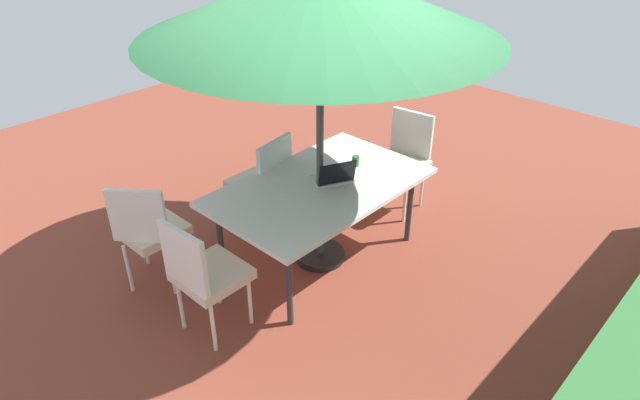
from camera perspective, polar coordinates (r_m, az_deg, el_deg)
name	(u,v)px	position (r m, az deg, el deg)	size (l,w,h in m)	color
ground_plane	(320,258)	(5.01, 0.00, -5.99)	(10.00, 10.00, 0.02)	brown
dining_table	(320,190)	(4.62, 0.00, 1.06)	(1.82, 1.10, 0.75)	white
patio_umbrella	(320,2)	(4.07, 0.00, 19.61)	(2.63, 2.63, 2.46)	#4C4C4C
chair_west	(403,157)	(5.53, 8.49, 4.37)	(0.49, 0.48, 0.98)	beige
chair_south	(263,180)	(5.09, -5.83, 2.07)	(0.48, 0.49, 0.98)	beige
chair_southeast	(149,228)	(4.61, -17.13, -2.74)	(0.58, 0.58, 0.98)	beige
chair_east	(204,272)	(4.04, -11.77, -7.21)	(0.47, 0.46, 0.98)	beige
laptop	(334,177)	(4.61, 1.42, 2.40)	(0.39, 0.36, 0.21)	#B7B7BC
cup	(356,161)	(4.87, 3.68, 3.99)	(0.06, 0.06, 0.09)	#286B33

